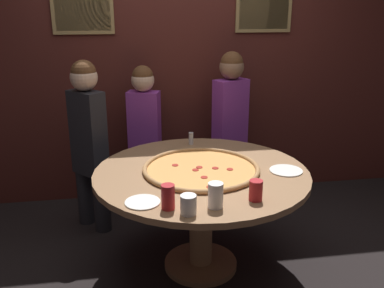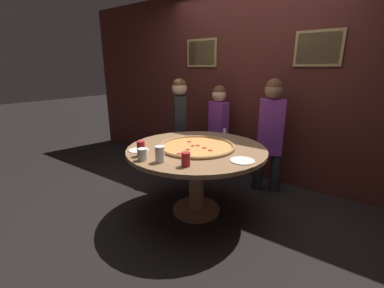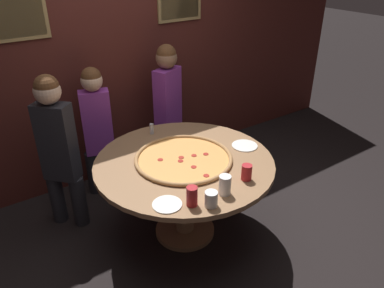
{
  "view_description": "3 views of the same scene",
  "coord_description": "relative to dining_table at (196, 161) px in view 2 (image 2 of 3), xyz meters",
  "views": [
    {
      "loc": [
        -0.48,
        -2.62,
        1.82
      ],
      "look_at": [
        -0.07,
        -0.06,
        0.95
      ],
      "focal_mm": 40.0,
      "sensor_mm": 36.0,
      "label": 1
    },
    {
      "loc": [
        1.44,
        -2.09,
        1.53
      ],
      "look_at": [
        0.01,
        -0.09,
        0.8
      ],
      "focal_mm": 24.0,
      "sensor_mm": 36.0,
      "label": 2
    },
    {
      "loc": [
        -1.41,
        -2.16,
        2.27
      ],
      "look_at": [
        0.11,
        0.05,
        0.83
      ],
      "focal_mm": 35.0,
      "sensor_mm": 36.0,
      "label": 3
    }
  ],
  "objects": [
    {
      "name": "back_wall",
      "position": [
        0.0,
        1.32,
        0.71
      ],
      "size": [
        6.4,
        0.08,
        2.6
      ],
      "color": "#4C1E19",
      "rests_on": "ground_plane"
    },
    {
      "name": "drink_cup_near_right",
      "position": [
        -0.18,
        -0.59,
        0.2
      ],
      "size": [
        0.09,
        0.09,
        0.11
      ],
      "primitive_type": "cylinder",
      "color": "white",
      "rests_on": "dining_table"
    },
    {
      "name": "drink_cup_far_right",
      "position": [
        -0.02,
        -0.54,
        0.22
      ],
      "size": [
        0.08,
        0.08,
        0.14
      ],
      "primitive_type": "cylinder",
      "color": "white",
      "rests_on": "dining_table"
    },
    {
      "name": "dining_table",
      "position": [
        0.0,
        0.0,
        0.0
      ],
      "size": [
        1.44,
        1.44,
        0.74
      ],
      "color": "#936B47",
      "rests_on": "ground_plane"
    },
    {
      "name": "giant_pizza",
      "position": [
        -0.0,
        0.01,
        0.16
      ],
      "size": [
        0.79,
        0.79,
        0.03
      ],
      "color": "#E0994C",
      "rests_on": "dining_table"
    },
    {
      "name": "diner_far_left",
      "position": [
        -0.33,
        1.01,
        0.15
      ],
      "size": [
        0.35,
        0.22,
        1.31
      ],
      "rotation": [
        0.0,
        0.0,
        2.83
      ],
      "color": "#232328",
      "rests_on": "ground_plane"
    },
    {
      "name": "drink_cup_centre_back",
      "position": [
        -0.28,
        -0.51,
        0.22
      ],
      "size": [
        0.07,
        0.07,
        0.14
      ],
      "primitive_type": "cylinder",
      "color": "#B22328",
      "rests_on": "dining_table"
    },
    {
      "name": "white_plate_beside_cup",
      "position": [
        0.56,
        -0.09,
        0.15
      ],
      "size": [
        0.22,
        0.22,
        0.01
      ],
      "primitive_type": "cylinder",
      "color": "white",
      "rests_on": "dining_table"
    },
    {
      "name": "ground_plane",
      "position": [
        0.0,
        0.0,
        -0.59
      ],
      "size": [
        24.0,
        24.0,
        0.0
      ],
      "primitive_type": "plane",
      "color": "black"
    },
    {
      "name": "drink_cup_by_shaker",
      "position": [
        0.23,
        -0.49,
        0.21
      ],
      "size": [
        0.08,
        0.08,
        0.12
      ],
      "primitive_type": "cylinder",
      "color": "#B22328",
      "rests_on": "dining_table"
    },
    {
      "name": "condiment_shaker",
      "position": [
        0.02,
        0.56,
        0.2
      ],
      "size": [
        0.04,
        0.04,
        0.1
      ],
      "color": "silver",
      "rests_on": "dining_table"
    },
    {
      "name": "diner_side_left",
      "position": [
        0.44,
        0.97,
        0.21
      ],
      "size": [
        0.37,
        0.26,
        1.42
      ],
      "rotation": [
        0.0,
        0.0,
        -2.72
      ],
      "color": "#232328",
      "rests_on": "ground_plane"
    },
    {
      "name": "white_plate_near_front",
      "position": [
        -0.41,
        -0.42,
        0.15
      ],
      "size": [
        0.2,
        0.2,
        0.01
      ],
      "primitive_type": "cylinder",
      "color": "white",
      "rests_on": "dining_table"
    },
    {
      "name": "diner_side_right",
      "position": [
        -0.78,
        0.72,
        0.2
      ],
      "size": [
        0.33,
        0.34,
        1.4
      ],
      "rotation": [
        0.0,
        0.0,
        2.31
      ],
      "color": "#232328",
      "rests_on": "ground_plane"
    }
  ]
}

